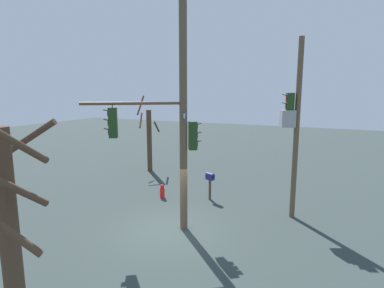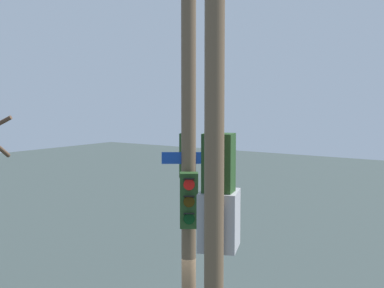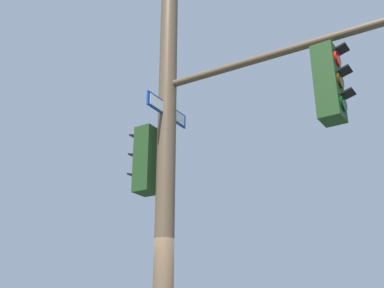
% 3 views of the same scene
% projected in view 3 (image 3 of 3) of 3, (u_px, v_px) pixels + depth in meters
% --- Properties ---
extents(main_signal_pole_assembly, '(2.91, 4.90, 9.43)m').
position_uv_depth(main_signal_pole_assembly, '(187.00, 95.00, 7.58)').
color(main_signal_pole_assembly, brown).
rests_on(main_signal_pole_assembly, ground).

